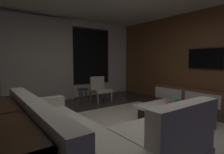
{
  "coord_description": "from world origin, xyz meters",
  "views": [
    {
      "loc": [
        -2.02,
        -2.19,
        1.29
      ],
      "look_at": [
        0.28,
        0.92,
        0.94
      ],
      "focal_mm": 28.78,
      "sensor_mm": 36.0,
      "label": 1
    }
  ],
  "objects": [
    {
      "name": "side_stool",
      "position": [
        0.4,
        2.56,
        0.37
      ],
      "size": [
        0.32,
        0.32,
        0.46
      ],
      "color": "#333338",
      "rests_on": "floor"
    },
    {
      "name": "media_console",
      "position": [
        2.77,
        0.05,
        0.25
      ],
      "size": [
        0.46,
        3.1,
        0.52
      ],
      "color": "brown",
      "rests_on": "floor"
    },
    {
      "name": "sectional_couch",
      "position": [
        -0.94,
        -0.19,
        0.29
      ],
      "size": [
        1.98,
        2.5,
        0.82
      ],
      "color": "#A49C8C",
      "rests_on": "floor"
    },
    {
      "name": "area_rug",
      "position": [
        0.35,
        -0.1,
        0.01
      ],
      "size": [
        3.2,
        3.8,
        0.01
      ],
      "primitive_type": "cube",
      "color": "beige",
      "rests_on": "floor"
    },
    {
      "name": "mounted_tv",
      "position": [
        2.95,
        0.25,
        1.35
      ],
      "size": [
        0.05,
        0.96,
        0.56
      ],
      "color": "black"
    },
    {
      "name": "back_wall_with_window",
      "position": [
        -0.06,
        3.62,
        1.34
      ],
      "size": [
        6.6,
        0.3,
        2.7
      ],
      "color": "silver",
      "rests_on": "floor"
    },
    {
      "name": "book_stack_on_coffee_table",
      "position": [
        1.27,
        0.07,
        0.42
      ],
      "size": [
        0.26,
        0.22,
        0.12
      ],
      "color": "#85A261",
      "rests_on": "coffee_table"
    },
    {
      "name": "coffee_table",
      "position": [
        1.12,
        -0.04,
        0.19
      ],
      "size": [
        1.16,
        1.16,
        0.36
      ],
      "color": "black",
      "rests_on": "floor"
    },
    {
      "name": "console_table_behind_couch",
      "position": [
        -1.85,
        -0.06,
        0.42
      ],
      "size": [
        0.4,
        2.1,
        0.74
      ],
      "color": "black",
      "rests_on": "floor"
    },
    {
      "name": "accent_chair_near_window",
      "position": [
        1.0,
        2.57,
        0.43
      ],
      "size": [
        0.57,
        0.59,
        0.78
      ],
      "color": "#B2ADA0",
      "rests_on": "floor"
    },
    {
      "name": "floor",
      "position": [
        0.0,
        0.0,
        0.0
      ],
      "size": [
        9.2,
        9.2,
        0.0
      ],
      "primitive_type": "plane",
      "color": "#332B26"
    },
    {
      "name": "media_wall",
      "position": [
        3.06,
        0.0,
        1.35
      ],
      "size": [
        0.12,
        7.8,
        2.7
      ],
      "color": "brown",
      "rests_on": "floor"
    }
  ]
}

